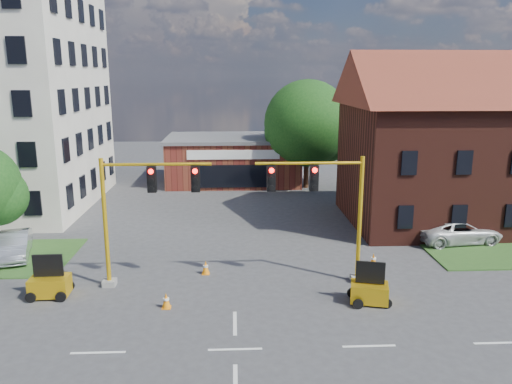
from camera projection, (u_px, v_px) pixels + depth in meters
ground at (235, 349)px, 18.39m from camera, size 120.00×120.00×0.00m
brick_shop at (233, 159)px, 47.06m from camera, size 12.40×8.40×4.30m
townhouse_row at (502, 135)px, 33.39m from camera, size 21.00×11.00×11.50m
tree_large at (312, 126)px, 43.77m from camera, size 7.96×7.58×9.56m
signal_mast_west at (140, 207)px, 23.14m from camera, size 5.30×0.60×6.20m
signal_mast_east at (326, 204)px, 23.52m from camera, size 5.30×0.60×6.20m
trailer_west at (50, 284)px, 22.67m from camera, size 1.73×1.19×1.93m
trailer_east at (369, 291)px, 22.04m from camera, size 1.83×1.44×1.84m
cone_a at (166, 301)px, 21.59m from camera, size 0.40×0.40×0.70m
cone_b at (206, 268)px, 25.31m from camera, size 0.40×0.40×0.70m
cone_c at (377, 282)px, 23.60m from camera, size 0.40×0.40×0.70m
cone_d at (373, 260)px, 26.39m from camera, size 0.40×0.40×0.70m
pickup_white at (458, 231)px, 30.03m from camera, size 5.43×3.01×1.44m
sedan_silver_front at (15, 245)px, 27.56m from camera, size 2.67×4.52×1.41m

